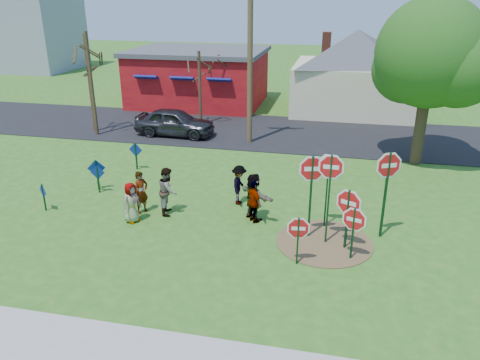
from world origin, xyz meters
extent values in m
plane|color=#2E631C|center=(0.00, 0.00, 0.00)|extent=(120.00, 120.00, 0.00)
cube|color=#9E9E99|center=(0.00, -7.20, 0.04)|extent=(22.00, 1.80, 0.08)
cube|color=black|center=(0.00, 11.50, 0.02)|extent=(120.00, 7.50, 0.04)
cylinder|color=brown|center=(4.50, -1.00, 0.01)|extent=(3.20, 3.20, 0.03)
cube|color=maroon|center=(-5.50, 18.00, 1.80)|extent=(9.00, 7.00, 3.60)
cube|color=#4C4C51|center=(-5.50, 18.00, 3.75)|extent=(9.40, 7.40, 0.30)
cube|color=navy|center=(-8.00, 14.40, 2.40)|extent=(1.60, 0.78, 0.45)
cube|color=navy|center=(-5.50, 14.40, 2.40)|extent=(1.60, 0.78, 0.45)
cube|color=navy|center=(-3.00, 14.40, 2.40)|extent=(1.60, 0.78, 0.45)
cube|color=beige|center=(5.50, 18.00, 1.60)|extent=(8.00, 7.00, 3.20)
pyramid|color=#4C4C51|center=(5.50, 18.00, 5.40)|extent=(9.40, 9.40, 2.20)
cube|color=brown|center=(3.50, 17.00, 4.60)|extent=(0.55, 0.55, 1.40)
cube|color=brown|center=(7.50, 19.00, 4.60)|extent=(0.55, 0.55, 1.40)
cube|color=#8C939E|center=(-28.00, 30.00, 4.00)|extent=(10.00, 8.00, 8.00)
cube|color=#0E3619|center=(3.73, -2.47, 0.78)|extent=(0.06, 0.07, 1.56)
cylinder|color=white|center=(3.73, -2.47, 1.21)|extent=(0.94, 0.15, 0.94)
cylinder|color=red|center=(3.73, -2.47, 1.21)|extent=(0.81, 0.13, 0.81)
cube|color=white|center=(3.73, -2.47, 1.21)|extent=(0.41, 0.06, 0.12)
cube|color=#0E3619|center=(4.44, 0.20, 1.35)|extent=(0.06, 0.07, 2.69)
cylinder|color=white|center=(4.44, 0.20, 2.32)|extent=(1.03, 0.05, 1.03)
cylinder|color=red|center=(4.44, 0.20, 2.32)|extent=(0.89, 0.05, 0.89)
cube|color=white|center=(4.44, 0.20, 2.32)|extent=(0.45, 0.02, 0.13)
cylinder|color=gold|center=(4.44, 0.20, 2.32)|extent=(1.03, 0.05, 1.03)
cube|color=#0E3619|center=(4.54, -0.97, 1.54)|extent=(0.06, 0.07, 3.08)
cylinder|color=white|center=(4.54, -0.97, 2.68)|extent=(1.10, 0.04, 1.10)
cylinder|color=red|center=(4.54, -0.97, 2.68)|extent=(0.95, 0.04, 0.95)
cube|color=white|center=(4.54, -0.97, 2.68)|extent=(0.48, 0.01, 0.14)
cube|color=#0E3619|center=(6.34, -0.16, 1.50)|extent=(0.09, 0.10, 3.01)
cylinder|color=white|center=(6.34, -0.16, 2.58)|extent=(1.09, 0.51, 1.18)
cylinder|color=red|center=(6.34, -0.16, 2.58)|extent=(0.94, 0.44, 1.02)
cube|color=white|center=(6.34, -0.16, 2.58)|extent=(0.48, 0.22, 0.15)
cylinder|color=gold|center=(6.34, -0.16, 2.58)|extent=(1.08, 0.50, 1.18)
cube|color=#0E3619|center=(5.35, -1.84, 0.87)|extent=(0.07, 0.08, 1.73)
cylinder|color=white|center=(5.35, -1.84, 1.36)|extent=(0.98, 0.34, 1.03)
cylinder|color=red|center=(5.35, -1.84, 1.36)|extent=(0.85, 0.29, 0.89)
cube|color=white|center=(5.35, -1.84, 1.36)|extent=(0.43, 0.15, 0.13)
cube|color=#0E3619|center=(5.16, -1.21, 1.02)|extent=(0.09, 0.10, 2.04)
cylinder|color=white|center=(5.16, -1.21, 1.62)|extent=(1.05, 0.54, 1.16)
cylinder|color=red|center=(5.16, -1.21, 1.62)|extent=(0.91, 0.47, 1.00)
cube|color=white|center=(5.16, -1.21, 1.62)|extent=(0.46, 0.23, 0.14)
cylinder|color=gold|center=(5.16, -1.21, 1.62)|extent=(1.05, 0.53, 1.16)
cube|color=#0E3619|center=(3.95, -0.67, 1.44)|extent=(0.08, 0.09, 2.89)
cylinder|color=white|center=(3.95, -0.67, 2.46)|extent=(1.15, 0.32, 1.18)
cylinder|color=red|center=(3.95, -0.67, 2.46)|extent=(0.99, 0.28, 1.02)
cube|color=white|center=(3.95, -0.67, 2.46)|extent=(0.51, 0.14, 0.15)
cube|color=#0E3619|center=(-5.96, -0.76, 0.54)|extent=(0.07, 0.07, 1.08)
cube|color=navy|center=(-5.96, -0.76, 0.81)|extent=(0.49, 0.34, 0.58)
cube|color=#0E3619|center=(-4.79, 1.24, 0.60)|extent=(0.05, 0.06, 1.19)
cube|color=navy|center=(-4.79, 1.24, 0.90)|extent=(0.63, 0.05, 0.63)
cube|color=#0E3619|center=(-4.99, 1.54, 0.65)|extent=(0.08, 0.09, 1.30)
cube|color=navy|center=(-4.99, 1.54, 0.96)|extent=(0.68, 0.30, 0.73)
cube|color=#0E3619|center=(-4.38, 4.11, 0.64)|extent=(0.06, 0.07, 1.28)
cube|color=navy|center=(-4.38, 4.11, 0.96)|extent=(0.68, 0.10, 0.69)
imported|color=#3D578F|center=(-2.34, -0.90, 0.75)|extent=(0.74, 0.87, 1.50)
imported|color=#1E655B|center=(-2.30, -0.11, 0.82)|extent=(0.63, 0.71, 1.63)
imported|color=brown|center=(-1.32, 0.06, 0.90)|extent=(0.86, 1.00, 1.79)
imported|color=#323236|center=(1.09, 1.40, 0.79)|extent=(0.59, 1.02, 1.58)
imported|color=#583261|center=(1.94, -0.01, 0.79)|extent=(0.90, 0.95, 1.58)
imported|color=#1B4922|center=(1.87, 0.25, 0.88)|extent=(1.59, 1.44, 1.76)
imported|color=#2E2E33|center=(-4.46, 9.66, 0.81)|extent=(4.59, 2.03, 1.54)
cylinder|color=#4C3823|center=(-0.05, 9.29, 4.48)|extent=(0.28, 0.28, 8.96)
cylinder|color=#382819|center=(8.44, 7.74, 2.08)|extent=(0.53, 0.53, 4.16)
sphere|color=#1C4B14|center=(8.44, 7.74, 5.20)|extent=(4.92, 4.92, 4.92)
sphere|color=#1C4B14|center=(9.58, 7.18, 4.73)|extent=(3.59, 3.59, 3.59)
sphere|color=#1C4B14|center=(7.59, 8.50, 4.35)|extent=(3.22, 3.22, 3.22)
cylinder|color=#382819|center=(-9.42, 9.53, 2.78)|extent=(0.18, 0.18, 5.56)
cylinder|color=#382819|center=(-3.71, 12.29, 2.23)|extent=(0.18, 0.18, 4.47)
cylinder|color=#382819|center=(-8.92, 8.85, 2.88)|extent=(0.18, 0.18, 5.76)
cylinder|color=#382819|center=(-3.15, 14.80, 1.98)|extent=(0.18, 0.18, 3.96)
camera|label=1|loc=(4.63, -14.87, 7.77)|focal=35.00mm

